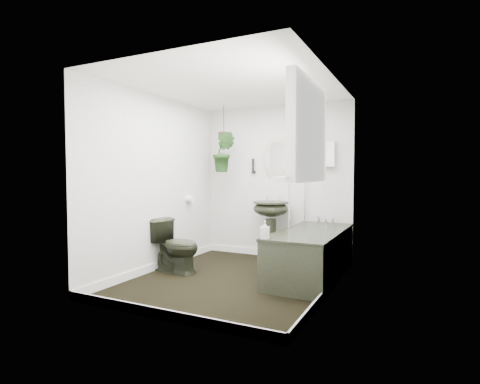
% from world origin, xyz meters
% --- Properties ---
extents(floor, '(2.30, 2.80, 0.02)m').
position_xyz_m(floor, '(0.00, 0.00, -0.01)').
color(floor, black).
rests_on(floor, ground).
extents(ceiling, '(2.30, 2.80, 0.02)m').
position_xyz_m(ceiling, '(0.00, 0.00, 2.31)').
color(ceiling, white).
rests_on(ceiling, ground).
extents(wall_back, '(2.30, 0.02, 2.30)m').
position_xyz_m(wall_back, '(0.00, 1.41, 1.15)').
color(wall_back, silver).
rests_on(wall_back, ground).
extents(wall_front, '(2.30, 0.02, 2.30)m').
position_xyz_m(wall_front, '(0.00, -1.41, 1.15)').
color(wall_front, silver).
rests_on(wall_front, ground).
extents(wall_left, '(0.02, 2.80, 2.30)m').
position_xyz_m(wall_left, '(-1.16, 0.00, 1.15)').
color(wall_left, silver).
rests_on(wall_left, ground).
extents(wall_right, '(0.02, 2.80, 2.30)m').
position_xyz_m(wall_right, '(1.16, 0.00, 1.15)').
color(wall_right, silver).
rests_on(wall_right, ground).
extents(skirting, '(2.30, 2.80, 0.10)m').
position_xyz_m(skirting, '(0.00, 0.00, 0.05)').
color(skirting, white).
rests_on(skirting, floor).
extents(bathtub, '(0.72, 1.72, 0.58)m').
position_xyz_m(bathtub, '(0.80, 0.50, 0.29)').
color(bathtub, black).
rests_on(bathtub, floor).
extents(bath_screen, '(0.04, 0.72, 1.40)m').
position_xyz_m(bath_screen, '(0.47, 0.99, 1.28)').
color(bath_screen, silver).
rests_on(bath_screen, bathtub).
extents(shower_box, '(0.20, 0.10, 0.35)m').
position_xyz_m(shower_box, '(0.80, 1.34, 1.55)').
color(shower_box, white).
rests_on(shower_box, wall_back).
extents(oval_mirror, '(0.46, 0.03, 0.62)m').
position_xyz_m(oval_mirror, '(0.04, 1.37, 1.50)').
color(oval_mirror, tan).
rests_on(oval_mirror, wall_back).
extents(wall_sconce, '(0.04, 0.04, 0.22)m').
position_xyz_m(wall_sconce, '(-0.36, 1.36, 1.40)').
color(wall_sconce, black).
rests_on(wall_sconce, wall_back).
extents(toilet_roll_holder, '(0.11, 0.11, 0.11)m').
position_xyz_m(toilet_roll_holder, '(-1.10, 0.70, 0.90)').
color(toilet_roll_holder, white).
rests_on(toilet_roll_holder, wall_left).
extents(window_recess, '(0.08, 1.00, 0.90)m').
position_xyz_m(window_recess, '(1.09, -0.70, 1.65)').
color(window_recess, white).
rests_on(window_recess, wall_right).
extents(window_sill, '(0.18, 1.00, 0.04)m').
position_xyz_m(window_sill, '(1.02, -0.70, 1.23)').
color(window_sill, white).
rests_on(window_sill, wall_right).
extents(window_blinds, '(0.01, 0.86, 0.76)m').
position_xyz_m(window_blinds, '(1.04, -0.70, 1.65)').
color(window_blinds, white).
rests_on(window_blinds, wall_right).
extents(toilet, '(0.71, 0.46, 0.69)m').
position_xyz_m(toilet, '(-0.85, -0.01, 0.34)').
color(toilet, black).
rests_on(toilet, floor).
extents(pedestal_sink, '(0.57, 0.50, 0.88)m').
position_xyz_m(pedestal_sink, '(0.04, 1.10, 0.44)').
color(pedestal_sink, black).
rests_on(pedestal_sink, floor).
extents(sill_plant, '(0.22, 0.19, 0.24)m').
position_xyz_m(sill_plant, '(0.98, -0.40, 1.37)').
color(sill_plant, black).
rests_on(sill_plant, window_sill).
extents(hanging_plant, '(0.40, 0.36, 0.60)m').
position_xyz_m(hanging_plant, '(-0.70, 1.02, 1.60)').
color(hanging_plant, black).
rests_on(hanging_plant, ceiling).
extents(soap_bottle, '(0.10, 0.10, 0.19)m').
position_xyz_m(soap_bottle, '(0.51, -0.29, 0.68)').
color(soap_bottle, black).
rests_on(soap_bottle, bathtub).
extents(hanging_pot, '(0.16, 0.16, 0.12)m').
position_xyz_m(hanging_pot, '(-0.70, 1.02, 1.84)').
color(hanging_pot, black).
rests_on(hanging_pot, ceiling).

